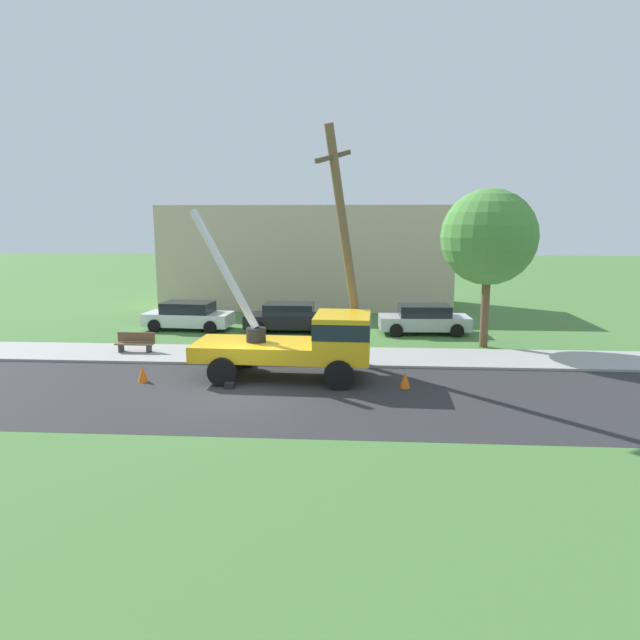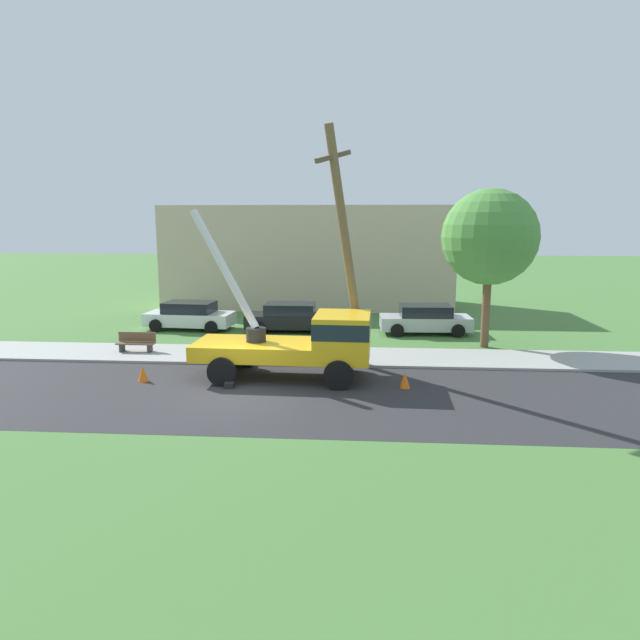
% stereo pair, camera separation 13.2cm
% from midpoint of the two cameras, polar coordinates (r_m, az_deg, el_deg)
% --- Properties ---
extents(ground_plane, '(120.00, 120.00, 0.00)m').
position_cam_midpoint_polar(ground_plane, '(30.32, -3.62, -0.58)').
color(ground_plane, '#477538').
extents(road_asphalt, '(80.00, 7.29, 0.01)m').
position_cam_midpoint_polar(road_asphalt, '(18.83, -8.43, -7.36)').
color(road_asphalt, '#2B2B2D').
rests_on(road_asphalt, ground).
extents(sidewalk_strip, '(80.00, 3.09, 0.10)m').
position_cam_midpoint_polar(sidewalk_strip, '(23.72, -5.77, -3.51)').
color(sidewalk_strip, '#9E9E99').
rests_on(sidewalk_strip, ground).
extents(utility_truck, '(6.76, 3.21, 5.98)m').
position_cam_midpoint_polar(utility_truck, '(20.10, -1.61, -1.99)').
color(utility_truck, gold).
rests_on(utility_truck, ground).
extents(leaning_utility_pole, '(1.92, 2.54, 8.81)m').
position_cam_midpoint_polar(leaning_utility_pole, '(20.56, 2.48, 7.06)').
color(leaning_utility_pole, brown).
rests_on(leaning_utility_pole, ground).
extents(traffic_cone_ahead, '(0.36, 0.36, 0.56)m').
position_cam_midpoint_polar(traffic_cone_ahead, '(19.46, 8.31, -5.92)').
color(traffic_cone_ahead, orange).
rests_on(traffic_cone_ahead, ground).
extents(traffic_cone_behind, '(0.36, 0.36, 0.56)m').
position_cam_midpoint_polar(traffic_cone_behind, '(20.91, -17.48, -5.17)').
color(traffic_cone_behind, orange).
rests_on(traffic_cone_behind, ground).
extents(traffic_cone_curbside, '(0.36, 0.36, 0.56)m').
position_cam_midpoint_polar(traffic_cone_curbside, '(21.65, 1.68, -4.17)').
color(traffic_cone_curbside, orange).
rests_on(traffic_cone_curbside, ground).
extents(parked_sedan_white, '(4.52, 2.23, 1.42)m').
position_cam_midpoint_polar(parked_sedan_white, '(29.93, -13.14, 0.42)').
color(parked_sedan_white, silver).
rests_on(parked_sedan_white, ground).
extents(parked_sedan_black, '(4.41, 2.04, 1.42)m').
position_cam_midpoint_polar(parked_sedan_black, '(28.72, -3.24, 0.27)').
color(parked_sedan_black, black).
rests_on(parked_sedan_black, ground).
extents(parked_sedan_silver, '(4.47, 2.14, 1.42)m').
position_cam_midpoint_polar(parked_sedan_silver, '(28.62, 10.23, 0.09)').
color(parked_sedan_silver, '#B7B7BF').
rests_on(parked_sedan_silver, ground).
extents(park_bench, '(1.60, 0.45, 0.90)m').
position_cam_midpoint_polar(park_bench, '(25.19, -18.12, -2.21)').
color(park_bench, brown).
rests_on(park_bench, ground).
extents(roadside_tree_near, '(4.13, 4.13, 6.90)m').
position_cam_midpoint_polar(roadside_tree_near, '(25.74, 16.37, 7.92)').
color(roadside_tree_near, brown).
rests_on(roadside_tree_near, ground).
extents(lowrise_building_backdrop, '(18.00, 6.00, 6.40)m').
position_cam_midpoint_polar(lowrise_building_backdrop, '(37.17, -1.37, 6.39)').
color(lowrise_building_backdrop, '#C6B293').
rests_on(lowrise_building_backdrop, ground).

